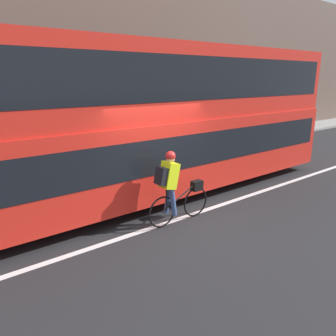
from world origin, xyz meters
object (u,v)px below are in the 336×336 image
object	(u,v)px
cyclist_on_bike	(173,185)
trash_bin	(89,149)
street_sign_post	(147,118)
bus	(162,115)

from	to	relation	value
cyclist_on_bike	trash_bin	xyz separation A→B (m)	(0.67, 5.63, -0.25)
street_sign_post	cyclist_on_bike	bearing A→B (deg)	-119.58
bus	cyclist_on_bike	xyz separation A→B (m)	(-1.02, -1.76, -1.25)
trash_bin	street_sign_post	size ratio (longest dim) A/B	0.40
cyclist_on_bike	trash_bin	size ratio (longest dim) A/B	1.61
bus	trash_bin	xyz separation A→B (m)	(-0.35, 3.87, -1.50)
bus	trash_bin	bearing A→B (deg)	95.18
cyclist_on_bike	street_sign_post	distance (m)	6.50
cyclist_on_bike	bus	bearing A→B (deg)	59.90
bus	street_sign_post	distance (m)	4.47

